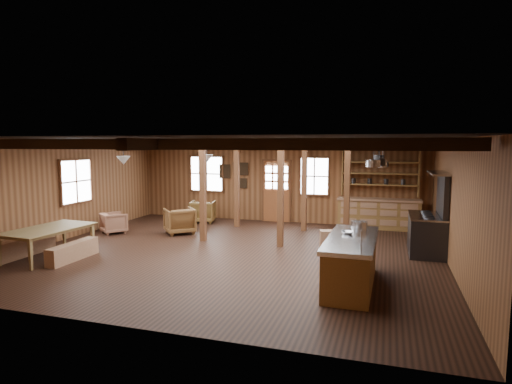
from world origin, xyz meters
TOP-DOWN VIEW (x-y plane):
  - room at (0.00, 0.00)m, footprint 10.04×9.04m
  - ceiling_joists at (0.00, 0.18)m, footprint 9.80×8.82m
  - timber_posts at (0.52, 2.08)m, footprint 3.95×2.35m
  - back_door at (0.00, 4.45)m, footprint 1.02×0.08m
  - window_back_left at (-2.60, 4.46)m, footprint 1.32×0.06m
  - window_back_right at (1.30, 4.46)m, footprint 1.02×0.06m
  - window_left at (-4.96, 0.50)m, footprint 0.14×1.24m
  - notice_boards at (-1.50, 4.46)m, footprint 1.08×0.03m
  - back_counter at (3.40, 4.20)m, footprint 2.55×0.60m
  - pendant_lamps at (-2.25, 1.00)m, footprint 1.86×2.36m
  - pot_rack at (3.45, 0.26)m, footprint 0.42×3.00m
  - kitchen_island at (3.04, -1.66)m, footprint 0.91×2.51m
  - step_stool at (2.19, 1.42)m, footprint 0.53×0.44m
  - commercial_range at (4.65, 1.35)m, footprint 0.84×1.63m
  - dining_table at (-3.90, -1.72)m, footprint 1.28×2.11m
  - bench_wall at (-4.65, -1.72)m, footprint 0.31×1.63m
  - bench_aisle at (-3.26, -1.72)m, footprint 0.28×1.47m
  - armchair_a at (-2.27, 1.68)m, footprint 1.18×1.18m
  - armchair_b at (-2.37, 3.56)m, footprint 0.96×0.98m
  - armchair_c at (-4.20, 1.15)m, footprint 0.94×0.95m
  - counter_pot at (3.13, -0.98)m, footprint 0.32×0.32m
  - bowl at (2.93, -1.38)m, footprint 0.26×0.26m

SIDE VIEW (x-z plane):
  - bench_aisle at x=-3.26m, z-range 0.00..0.40m
  - step_stool at x=2.19m, z-range 0.00..0.41m
  - bench_wall at x=-4.65m, z-range 0.00..0.45m
  - armchair_c at x=-4.20m, z-range 0.00..0.62m
  - dining_table at x=-3.90m, z-range 0.00..0.72m
  - armchair_b at x=-2.37m, z-range 0.00..0.74m
  - armchair_a at x=-2.27m, z-range 0.00..0.77m
  - kitchen_island at x=3.04m, z-range -0.12..1.08m
  - back_counter at x=3.40m, z-range -0.62..1.83m
  - commercial_range at x=4.65m, z-range -0.36..1.65m
  - back_door at x=0.00m, z-range -0.19..1.96m
  - bowl at x=2.93m, z-range 0.94..1.00m
  - counter_pot at x=3.13m, z-range 0.94..1.13m
  - room at x=0.00m, z-range -0.02..2.82m
  - timber_posts at x=0.52m, z-range 0.00..2.80m
  - window_back_left at x=-2.60m, z-range 0.94..2.26m
  - window_back_right at x=1.30m, z-range 0.94..2.26m
  - window_left at x=-4.96m, z-range 0.94..2.26m
  - notice_boards at x=-1.50m, z-range 1.19..2.09m
  - pendant_lamps at x=-2.25m, z-range 1.92..2.58m
  - pot_rack at x=3.45m, z-range 2.07..2.52m
  - ceiling_joists at x=0.00m, z-range 2.59..2.77m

